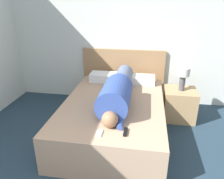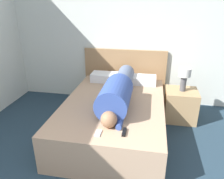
# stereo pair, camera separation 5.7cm
# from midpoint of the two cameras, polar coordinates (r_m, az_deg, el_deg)

# --- Properties ---
(wall_back) EXTENTS (5.37, 0.06, 2.60)m
(wall_back) POSITION_cam_midpoint_polar(r_m,az_deg,el_deg) (4.07, 3.80, 14.62)
(wall_back) COLOR silver
(wall_back) RESTS_ON ground_plane
(bed) EXTENTS (1.41, 2.06, 0.50)m
(bed) POSITION_cam_midpoint_polar(r_m,az_deg,el_deg) (3.26, 1.01, -7.11)
(bed) COLOR tan
(bed) RESTS_ON ground_plane
(headboard) EXTENTS (1.53, 0.04, 1.01)m
(headboard) POSITION_cam_midpoint_polar(r_m,az_deg,el_deg) (4.18, 3.67, 3.61)
(headboard) COLOR #A37A51
(headboard) RESTS_ON ground_plane
(nightstand) EXTENTS (0.50, 0.47, 0.51)m
(nightstand) POSITION_cam_midpoint_polar(r_m,az_deg,el_deg) (3.76, 17.85, -3.87)
(nightstand) COLOR tan
(nightstand) RESTS_ON ground_plane
(table_lamp) EXTENTS (0.19, 0.19, 0.37)m
(table_lamp) POSITION_cam_midpoint_polar(r_m,az_deg,el_deg) (3.57, 18.81, 3.46)
(table_lamp) COLOR #4C4C51
(table_lamp) RESTS_ON nightstand
(person_lying) EXTENTS (0.40, 1.71, 0.40)m
(person_lying) POSITION_cam_midpoint_polar(r_m,az_deg,el_deg) (3.06, 2.19, -0.33)
(person_lying) COLOR #936B4C
(person_lying) RESTS_ON bed
(pillow_near_headboard) EXTENTS (0.53, 0.29, 0.14)m
(pillow_near_headboard) POSITION_cam_midpoint_polar(r_m,az_deg,el_deg) (3.89, -1.07, 3.25)
(pillow_near_headboard) COLOR white
(pillow_near_headboard) RESTS_ON bed
(pillow_second) EXTENTS (0.50, 0.29, 0.13)m
(pillow_second) POSITION_cam_midpoint_polar(r_m,az_deg,el_deg) (3.83, 8.10, 2.54)
(pillow_second) COLOR white
(pillow_second) RESTS_ON bed
(tv_remote) EXTENTS (0.04, 0.15, 0.02)m
(tv_remote) POSITION_cam_midpoint_polar(r_m,az_deg,el_deg) (2.45, 3.90, -11.03)
(tv_remote) COLOR black
(tv_remote) RESTS_ON bed
(cell_phone) EXTENTS (0.06, 0.13, 0.01)m
(cell_phone) POSITION_cam_midpoint_polar(r_m,az_deg,el_deg) (2.44, -2.98, -11.31)
(cell_phone) COLOR #B2B7BC
(cell_phone) RESTS_ON bed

